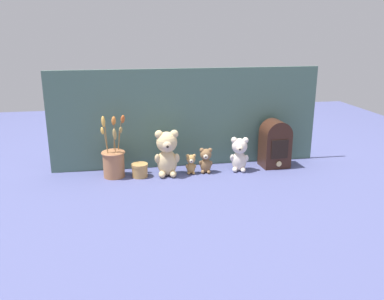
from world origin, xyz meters
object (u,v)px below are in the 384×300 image
teddy_bear_medium (239,153)px  teddy_bear_large (167,152)px  teddy_bear_tiny (191,164)px  vintage_radio (275,143)px  flower_vase (114,161)px  decorative_tin_tall (140,170)px  teddy_bear_small (206,160)px

teddy_bear_medium → teddy_bear_large: bearing=-179.3°
teddy_bear_medium → teddy_bear_tiny: bearing=179.7°
teddy_bear_tiny → vintage_radio: bearing=4.7°
vintage_radio → teddy_bear_medium: bearing=-169.2°
flower_vase → decorative_tin_tall: size_ratio=3.83×
flower_vase → teddy_bear_small: bearing=-2.7°
teddy_bear_medium → decorative_tin_tall: bearing=179.8°
teddy_bear_small → flower_vase: flower_vase is taller
teddy_bear_large → flower_vase: size_ratio=0.75×
teddy_bear_medium → vintage_radio: size_ratio=0.71×
teddy_bear_large → teddy_bear_tiny: 0.15m
teddy_bear_large → teddy_bear_small: bearing=2.4°
teddy_bear_small → vintage_radio: 0.42m
vintage_radio → teddy_bear_tiny: bearing=-175.3°
teddy_bear_large → vintage_radio: (0.63, 0.05, 0.01)m
teddy_bear_large → decorative_tin_tall: bearing=177.4°
vintage_radio → decorative_tin_tall: 0.79m
teddy_bear_tiny → flower_vase: size_ratio=0.33×
teddy_bear_large → teddy_bear_medium: 0.41m
teddy_bear_tiny → vintage_radio: 0.51m
flower_vase → decorative_tin_tall: flower_vase is taller
teddy_bear_medium → flower_vase: bearing=177.7°
teddy_bear_large → flower_vase: flower_vase is taller
teddy_bear_large → flower_vase: (-0.28, 0.03, -0.04)m
teddy_bear_large → teddy_bear_medium: (0.41, 0.00, -0.03)m
teddy_bear_medium → decorative_tin_tall: 0.56m
teddy_bear_small → vintage_radio: bearing=5.3°
teddy_bear_medium → teddy_bear_small: size_ratio=1.37×
teddy_bear_medium → teddy_bear_tiny: teddy_bear_medium is taller
teddy_bear_medium → decorative_tin_tall: teddy_bear_medium is taller
teddy_bear_small → decorative_tin_tall: bearing=-179.6°
teddy_bear_tiny → vintage_radio: size_ratio=0.41×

